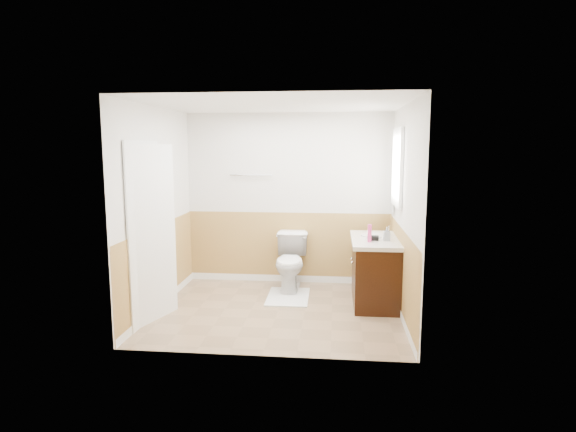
# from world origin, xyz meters

# --- Properties ---
(floor) EXTENTS (3.00, 3.00, 0.00)m
(floor) POSITION_xyz_m (0.00, 0.00, 0.00)
(floor) COLOR #8C7051
(floor) RESTS_ON ground
(ceiling) EXTENTS (3.00, 3.00, 0.00)m
(ceiling) POSITION_xyz_m (0.00, 0.00, 2.50)
(ceiling) COLOR white
(ceiling) RESTS_ON floor
(wall_back) EXTENTS (3.00, 0.00, 3.00)m
(wall_back) POSITION_xyz_m (0.00, 1.30, 1.25)
(wall_back) COLOR silver
(wall_back) RESTS_ON floor
(wall_front) EXTENTS (3.00, 0.00, 3.00)m
(wall_front) POSITION_xyz_m (0.00, -1.30, 1.25)
(wall_front) COLOR silver
(wall_front) RESTS_ON floor
(wall_left) EXTENTS (0.00, 3.00, 3.00)m
(wall_left) POSITION_xyz_m (-1.50, 0.00, 1.25)
(wall_left) COLOR silver
(wall_left) RESTS_ON floor
(wall_right) EXTENTS (0.00, 3.00, 3.00)m
(wall_right) POSITION_xyz_m (1.50, 0.00, 1.25)
(wall_right) COLOR silver
(wall_right) RESTS_ON floor
(wainscot_back) EXTENTS (3.00, 0.00, 3.00)m
(wainscot_back) POSITION_xyz_m (0.00, 1.29, 0.50)
(wainscot_back) COLOR #B88D49
(wainscot_back) RESTS_ON floor
(wainscot_front) EXTENTS (3.00, 0.00, 3.00)m
(wainscot_front) POSITION_xyz_m (0.00, -1.29, 0.50)
(wainscot_front) COLOR #B88D49
(wainscot_front) RESTS_ON floor
(wainscot_left) EXTENTS (0.00, 2.60, 2.60)m
(wainscot_left) POSITION_xyz_m (-1.49, 0.00, 0.50)
(wainscot_left) COLOR #B88D49
(wainscot_left) RESTS_ON floor
(wainscot_right) EXTENTS (0.00, 2.60, 2.60)m
(wainscot_right) POSITION_xyz_m (1.49, 0.00, 0.50)
(wainscot_right) COLOR #B88D49
(wainscot_right) RESTS_ON floor
(toilet) EXTENTS (0.45, 0.79, 0.80)m
(toilet) POSITION_xyz_m (0.07, 0.88, 0.40)
(toilet) COLOR white
(toilet) RESTS_ON floor
(bath_mat) EXTENTS (0.56, 0.81, 0.02)m
(bath_mat) POSITION_xyz_m (0.07, 0.52, 0.01)
(bath_mat) COLOR white
(bath_mat) RESTS_ON floor
(vanity_cabinet) EXTENTS (0.55, 1.10, 0.80)m
(vanity_cabinet) POSITION_xyz_m (1.21, 0.44, 0.40)
(vanity_cabinet) COLOR black
(vanity_cabinet) RESTS_ON floor
(vanity_knob_left) EXTENTS (0.03, 0.03, 0.03)m
(vanity_knob_left) POSITION_xyz_m (0.91, 0.34, 0.55)
(vanity_knob_left) COLOR silver
(vanity_knob_left) RESTS_ON vanity_cabinet
(vanity_knob_right) EXTENTS (0.03, 0.03, 0.03)m
(vanity_knob_right) POSITION_xyz_m (0.91, 0.54, 0.55)
(vanity_knob_right) COLOR silver
(vanity_knob_right) RESTS_ON vanity_cabinet
(countertop) EXTENTS (0.60, 1.15, 0.05)m
(countertop) POSITION_xyz_m (1.20, 0.44, 0.83)
(countertop) COLOR beige
(countertop) RESTS_ON vanity_cabinet
(sink_basin) EXTENTS (0.36, 0.36, 0.02)m
(sink_basin) POSITION_xyz_m (1.21, 0.59, 0.86)
(sink_basin) COLOR white
(sink_basin) RESTS_ON countertop
(faucet) EXTENTS (0.02, 0.02, 0.14)m
(faucet) POSITION_xyz_m (1.39, 0.59, 0.92)
(faucet) COLOR silver
(faucet) RESTS_ON countertop
(lotion_bottle) EXTENTS (0.05, 0.05, 0.22)m
(lotion_bottle) POSITION_xyz_m (1.11, 0.18, 0.96)
(lotion_bottle) COLOR #D53781
(lotion_bottle) RESTS_ON countertop
(soap_dispenser) EXTENTS (0.08, 0.08, 0.17)m
(soap_dispenser) POSITION_xyz_m (1.33, 0.30, 0.94)
(soap_dispenser) COLOR gray
(soap_dispenser) RESTS_ON countertop
(hair_dryer_body) EXTENTS (0.14, 0.07, 0.07)m
(hair_dryer_body) POSITION_xyz_m (1.16, 0.28, 0.89)
(hair_dryer_body) COLOR black
(hair_dryer_body) RESTS_ON countertop
(hair_dryer_handle) EXTENTS (0.03, 0.03, 0.07)m
(hair_dryer_handle) POSITION_xyz_m (1.13, 0.35, 0.86)
(hair_dryer_handle) COLOR black
(hair_dryer_handle) RESTS_ON countertop
(mirror_panel) EXTENTS (0.02, 0.35, 0.90)m
(mirror_panel) POSITION_xyz_m (1.48, 1.10, 1.55)
(mirror_panel) COLOR silver
(mirror_panel) RESTS_ON wall_right
(window_frame) EXTENTS (0.04, 0.80, 1.00)m
(window_frame) POSITION_xyz_m (1.47, 0.59, 1.75)
(window_frame) COLOR white
(window_frame) RESTS_ON wall_right
(window_glass) EXTENTS (0.01, 0.70, 0.90)m
(window_glass) POSITION_xyz_m (1.49, 0.59, 1.75)
(window_glass) COLOR white
(window_glass) RESTS_ON wall_right
(door) EXTENTS (0.29, 0.78, 2.04)m
(door) POSITION_xyz_m (-1.40, -0.45, 1.02)
(door) COLOR white
(door) RESTS_ON wall_left
(door_frame) EXTENTS (0.02, 0.92, 2.10)m
(door_frame) POSITION_xyz_m (-1.48, -0.45, 1.03)
(door_frame) COLOR white
(door_frame) RESTS_ON wall_left
(door_knob) EXTENTS (0.06, 0.06, 0.06)m
(door_knob) POSITION_xyz_m (-1.34, -0.12, 0.95)
(door_knob) COLOR silver
(door_knob) RESTS_ON door
(towel_bar) EXTENTS (0.62, 0.02, 0.02)m
(towel_bar) POSITION_xyz_m (-0.55, 1.25, 1.60)
(towel_bar) COLOR silver
(towel_bar) RESTS_ON wall_back
(tp_holder_bar) EXTENTS (0.14, 0.02, 0.02)m
(tp_holder_bar) POSITION_xyz_m (-0.10, 1.23, 0.70)
(tp_holder_bar) COLOR silver
(tp_holder_bar) RESTS_ON wall_back
(tp_roll) EXTENTS (0.10, 0.11, 0.11)m
(tp_roll) POSITION_xyz_m (-0.10, 1.23, 0.70)
(tp_roll) COLOR white
(tp_roll) RESTS_ON tp_holder_bar
(tp_sheet) EXTENTS (0.10, 0.01, 0.16)m
(tp_sheet) POSITION_xyz_m (-0.10, 1.23, 0.59)
(tp_sheet) COLOR white
(tp_sheet) RESTS_ON tp_roll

